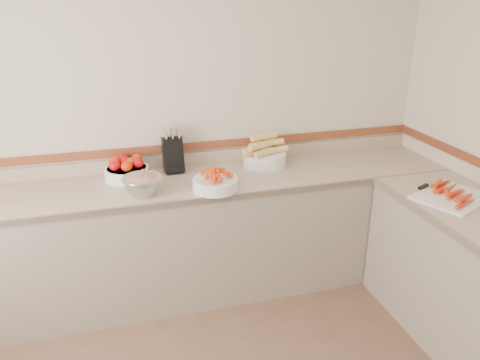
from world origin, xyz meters
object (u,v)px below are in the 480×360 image
object	(u,v)px
knife_block	(173,154)
corn_bowl	(264,155)
cherry_tomato_bowl	(215,182)
rhubarb_bowl	(143,184)
cutting_board	(451,194)
tomato_bowl	(127,169)

from	to	relation	value
knife_block	corn_bowl	xyz separation A→B (m)	(0.69, -0.06, -0.06)
corn_bowl	cherry_tomato_bowl	bearing A→B (deg)	-142.39
knife_block	corn_bowl	size ratio (longest dim) A/B	0.94
rhubarb_bowl	cutting_board	distance (m)	2.01
cutting_board	tomato_bowl	bearing A→B (deg)	155.41
knife_block	cherry_tomato_bowl	bearing A→B (deg)	-62.59
tomato_bowl	knife_block	bearing A→B (deg)	8.17
cutting_board	knife_block	bearing A→B (deg)	149.87
tomato_bowl	rhubarb_bowl	distance (m)	0.34
knife_block	cutting_board	xyz separation A→B (m)	(1.67, -0.97, -0.12)
knife_block	cutting_board	world-z (taller)	knife_block
tomato_bowl	cherry_tomato_bowl	size ratio (longest dim) A/B	1.02
rhubarb_bowl	cutting_board	size ratio (longest dim) A/B	0.46
knife_block	rhubarb_bowl	size ratio (longest dim) A/B	1.29
knife_block	rhubarb_bowl	xyz separation A→B (m)	(-0.26, -0.38, -0.06)
tomato_bowl	cutting_board	world-z (taller)	tomato_bowl
knife_block	cherry_tomato_bowl	distance (m)	0.48
rhubarb_bowl	corn_bowl	bearing A→B (deg)	18.56
rhubarb_bowl	cherry_tomato_bowl	bearing A→B (deg)	-5.47
corn_bowl	cutting_board	size ratio (longest dim) A/B	0.63
tomato_bowl	cherry_tomato_bowl	distance (m)	0.67
rhubarb_bowl	cutting_board	bearing A→B (deg)	-17.11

